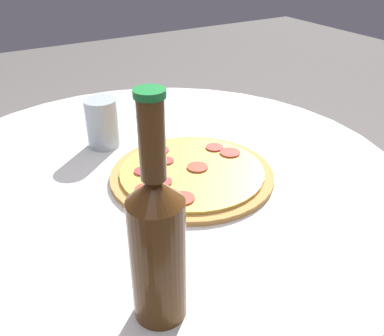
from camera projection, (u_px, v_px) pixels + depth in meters
table at (159, 235)px, 0.96m from camera, size 1.03×1.03×0.70m
pizza at (192, 173)px, 0.86m from camera, size 0.33×0.33×0.02m
beer_bottle at (157, 243)px, 0.51m from camera, size 0.07×0.07×0.31m
drinking_glass at (102, 123)px, 0.96m from camera, size 0.07×0.07×0.11m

